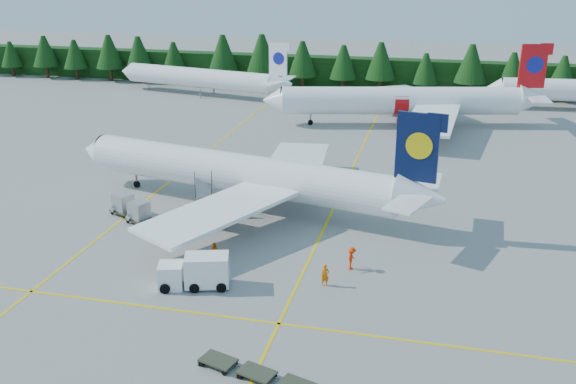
% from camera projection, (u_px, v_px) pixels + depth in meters
% --- Properties ---
extents(ground, '(320.00, 320.00, 0.00)m').
position_uv_depth(ground, '(226.00, 276.00, 52.51)').
color(ground, gray).
rests_on(ground, ground).
extents(taxi_stripe_a, '(0.25, 120.00, 0.01)m').
position_uv_depth(taxi_stripe_a, '(167.00, 184.00, 73.84)').
color(taxi_stripe_a, yellow).
rests_on(taxi_stripe_a, ground).
extents(taxi_stripe_b, '(0.25, 120.00, 0.01)m').
position_uv_depth(taxi_stripe_b, '(338.00, 198.00, 69.44)').
color(taxi_stripe_b, yellow).
rests_on(taxi_stripe_b, ground).
extents(taxi_stripe_cross, '(80.00, 0.25, 0.01)m').
position_uv_depth(taxi_stripe_cross, '(200.00, 313.00, 47.04)').
color(taxi_stripe_cross, yellow).
rests_on(taxi_stripe_cross, ground).
extents(treeline_hedge, '(220.00, 4.00, 6.00)m').
position_uv_depth(treeline_hedge, '(360.00, 73.00, 126.28)').
color(treeline_hedge, black).
rests_on(treeline_hedge, ground).
extents(airliner_navy, '(40.20, 32.74, 11.82)m').
position_uv_depth(airliner_navy, '(231.00, 172.00, 66.54)').
color(airliner_navy, white).
rests_on(airliner_navy, ground).
extents(airliner_red, '(42.13, 34.28, 12.43)m').
position_uv_depth(airliner_red, '(395.00, 101.00, 98.39)').
color(airliner_red, white).
rests_on(airliner_red, ground).
extents(airliner_far_left, '(35.88, 10.39, 10.55)m').
position_uv_depth(airliner_far_left, '(194.00, 77.00, 120.46)').
color(airliner_far_left, white).
rests_on(airliner_far_left, ground).
extents(airstairs, '(4.67, 6.04, 3.56)m').
position_uv_depth(airstairs, '(205.00, 208.00, 64.63)').
color(airstairs, white).
rests_on(airstairs, ground).
extents(service_truck, '(5.86, 3.46, 2.66)m').
position_uv_depth(service_truck, '(194.00, 272.00, 50.45)').
color(service_truck, silver).
rests_on(service_truck, ground).
extents(dolly_train, '(10.86, 3.99, 0.13)m').
position_uv_depth(dolly_train, '(277.00, 379.00, 39.08)').
color(dolly_train, '#373C2C').
rests_on(dolly_train, ground).
extents(uld_pair, '(5.50, 4.31, 1.84)m').
position_uv_depth(uld_pair, '(131.00, 207.00, 63.65)').
color(uld_pair, '#373C2C').
rests_on(uld_pair, ground).
extents(crew_a, '(0.79, 0.68, 1.84)m').
position_uv_depth(crew_a, '(325.00, 275.00, 50.73)').
color(crew_a, '#EC6004').
rests_on(crew_a, ground).
extents(crew_b, '(0.78, 0.61, 1.58)m').
position_uv_depth(crew_b, '(214.00, 251.00, 55.22)').
color(crew_b, '#FA6A05').
rests_on(crew_b, ground).
extents(crew_c, '(0.64, 0.88, 1.99)m').
position_uv_depth(crew_c, '(352.00, 258.00, 53.37)').
color(crew_c, '#F23505').
rests_on(crew_c, ground).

